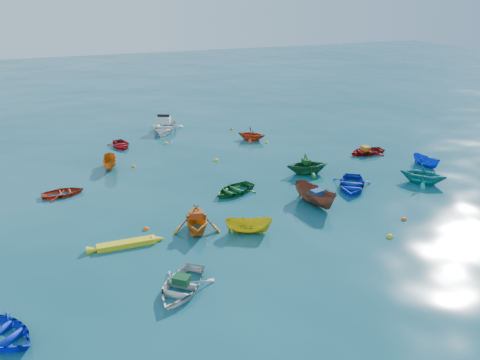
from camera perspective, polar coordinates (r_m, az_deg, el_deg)
name	(u,v)px	position (r m, az deg, el deg)	size (l,w,h in m)	color
ground	(271,216)	(27.88, 3.85, -4.36)	(160.00, 160.00, 0.00)	#0A454E
dinghy_blue_sw	(1,339)	(21.10, -27.14, -16.82)	(2.45, 3.42, 0.71)	#1029CF
dinghy_white_near	(181,291)	(21.56, -7.17, -13.25)	(2.41, 3.37, 0.70)	beige
sampan_brown_mid	(315,204)	(29.64, 9.09, -2.93)	(1.30, 3.44, 1.33)	brown
dinghy_blue_se	(351,188)	(32.49, 13.40, -0.97)	(2.56, 3.58, 0.74)	#0E26B3
dinghy_orange_w	(197,230)	(26.30, -5.30, -6.14)	(2.62, 3.04, 1.60)	orange
sampan_yellow_mid	(249,233)	(25.99, 1.07, -6.42)	(0.97, 2.58, 1.00)	gold
dinghy_green_e	(234,193)	(30.88, -0.76, -1.57)	(2.20, 3.07, 0.64)	#14571F
dinghy_cyan_se	(422,183)	(34.79, 21.28, -0.35)	(2.61, 3.02, 1.59)	teal
dinghy_red_nw	(63,195)	(32.66, -20.72, -1.73)	(1.88, 2.63, 0.55)	#B1260E
sampan_orange_n	(111,168)	(36.50, -15.50, 1.42)	(0.99, 2.64, 1.02)	#BB5A11
dinghy_green_n	(307,174)	(34.43, 8.15, 0.77)	(2.63, 3.05, 1.61)	#14572C
dinghy_red_ne	(366,154)	(39.65, 15.10, 3.11)	(2.16, 3.01, 0.63)	#9D0D0D
sampan_blue_far	(425,166)	(38.32, 21.67, 1.62)	(0.89, 2.35, 0.91)	#1036CF
dinghy_red_far	(121,147)	(41.29, -14.32, 3.95)	(1.98, 2.77, 0.57)	#A90E12
dinghy_orange_far	(251,140)	(41.88, 1.41, 4.90)	(2.12, 2.46, 1.29)	#C13C12
kayak_yellow	(127,246)	(25.40, -13.64, -7.84)	(0.55, 3.72, 0.37)	yellow
motorboat_white	(164,131)	(45.16, -9.19, 5.91)	(3.20, 4.47, 1.53)	white
tarp_green_a	(182,280)	(21.34, -7.13, -11.96)	(0.72, 0.55, 0.35)	#124A25
tarp_blue_a	(317,193)	(29.20, 9.39, -1.54)	(0.72, 0.54, 0.35)	#18468E
tarp_orange_a	(196,214)	(25.90, -5.38, -4.19)	(0.73, 0.55, 0.35)	#BF4013
tarp_green_b	(306,161)	(34.06, 8.08, 2.27)	(0.68, 0.52, 0.33)	#124A17
tarp_orange_b	(365,148)	(39.44, 15.05, 3.76)	(0.70, 0.53, 0.34)	orange
buoy_or_a	(146,230)	(26.80, -11.39, -5.95)	(0.34, 0.34, 0.34)	#E95A0C
buoy_ye_a	(390,237)	(26.78, 17.79, -6.65)	(0.37, 0.37, 0.37)	gold
buoy_or_b	(404,220)	(28.96, 19.34, -4.61)	(0.31, 0.31, 0.31)	#EA4D0C
buoy_or_c	(134,167)	(36.29, -12.84, 1.56)	(0.30, 0.30, 0.30)	orange
buoy_ye_c	(216,161)	(36.75, -2.93, 2.37)	(0.37, 0.37, 0.37)	yellow
buoy_or_d	(321,164)	(36.45, 9.85, 1.89)	(0.29, 0.29, 0.29)	orange
buoy_ye_d	(166,144)	(41.37, -8.98, 4.41)	(0.33, 0.33, 0.33)	yellow
buoy_or_e	(232,130)	(45.10, -1.04, 6.17)	(0.34, 0.34, 0.34)	#D2600B
buoy_ye_e	(267,143)	(41.15, 3.30, 4.55)	(0.29, 0.29, 0.29)	yellow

